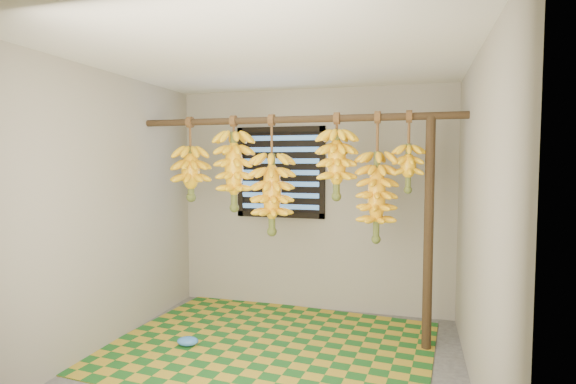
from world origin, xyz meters
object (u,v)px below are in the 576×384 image
(banana_bunch_a, at_px, (191,173))
(banana_bunch_b, at_px, (234,171))
(banana_bunch_f, at_px, (408,168))
(woven_mat, at_px, (270,345))
(banana_bunch_c, at_px, (272,194))
(plastic_bag, at_px, (188,341))
(support_post, at_px, (429,234))
(banana_bunch_d, at_px, (337,164))
(banana_bunch_e, at_px, (377,197))

(banana_bunch_a, distance_m, banana_bunch_b, 0.46)
(banana_bunch_b, xyz_separation_m, banana_bunch_f, (1.60, 0.00, 0.04))
(woven_mat, bearing_deg, banana_bunch_f, 15.07)
(woven_mat, height_order, banana_bunch_c, banana_bunch_c)
(banana_bunch_b, height_order, banana_bunch_c, same)
(banana_bunch_b, xyz_separation_m, banana_bunch_c, (0.38, -0.00, -0.21))
(plastic_bag, relative_size, banana_bunch_b, 0.21)
(support_post, distance_m, plastic_bag, 2.28)
(support_post, height_order, banana_bunch_d, banana_bunch_d)
(woven_mat, bearing_deg, plastic_bag, -163.07)
(support_post, distance_m, banana_bunch_f, 0.59)
(banana_bunch_c, height_order, banana_bunch_f, same)
(woven_mat, distance_m, banana_bunch_a, 1.78)
(plastic_bag, height_order, banana_bunch_d, banana_bunch_d)
(banana_bunch_d, bearing_deg, banana_bunch_a, 180.00)
(support_post, xyz_separation_m, banana_bunch_a, (-2.23, -0.00, 0.51))
(banana_bunch_a, relative_size, banana_bunch_e, 0.71)
(banana_bunch_b, bearing_deg, banana_bunch_c, -0.00)
(banana_bunch_a, height_order, banana_bunch_b, same)
(banana_bunch_c, bearing_deg, plastic_bag, -139.70)
(banana_bunch_f, bearing_deg, banana_bunch_b, 180.00)
(support_post, distance_m, banana_bunch_b, 1.85)
(banana_bunch_a, distance_m, banana_bunch_d, 1.44)
(banana_bunch_c, distance_m, banana_bunch_e, 0.96)
(banana_bunch_e, bearing_deg, banana_bunch_d, -180.00)
(support_post, height_order, banana_bunch_c, banana_bunch_c)
(banana_bunch_b, xyz_separation_m, banana_bunch_e, (1.34, 0.00, -0.22))
(banana_bunch_c, xyz_separation_m, banana_bunch_d, (0.61, 0.00, 0.27))
(banana_bunch_b, bearing_deg, support_post, 0.00)
(banana_bunch_a, height_order, banana_bunch_f, same)
(banana_bunch_c, bearing_deg, banana_bunch_a, 180.00)
(support_post, relative_size, woven_mat, 0.74)
(plastic_bag, distance_m, banana_bunch_b, 1.59)
(banana_bunch_f, bearing_deg, banana_bunch_c, -180.00)
(plastic_bag, xyz_separation_m, banana_bunch_c, (0.61, 0.52, 1.27))
(woven_mat, relative_size, banana_bunch_e, 2.40)
(banana_bunch_d, distance_m, banana_bunch_f, 0.62)
(banana_bunch_d, distance_m, banana_bunch_e, 0.45)
(woven_mat, relative_size, banana_bunch_b, 3.05)
(banana_bunch_b, bearing_deg, banana_bunch_a, -180.00)
(banana_bunch_a, bearing_deg, banana_bunch_e, 0.00)
(woven_mat, xyz_separation_m, banana_bunch_d, (0.53, 0.31, 1.59))
(plastic_bag, distance_m, banana_bunch_e, 2.08)
(banana_bunch_f, bearing_deg, banana_bunch_d, -180.00)
(banana_bunch_c, height_order, banana_bunch_d, same)
(banana_bunch_c, height_order, banana_bunch_e, same)
(woven_mat, bearing_deg, support_post, 13.13)
(banana_bunch_a, distance_m, banana_bunch_c, 0.85)
(banana_bunch_f, bearing_deg, support_post, 0.00)
(banana_bunch_a, bearing_deg, banana_bunch_f, 0.00)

